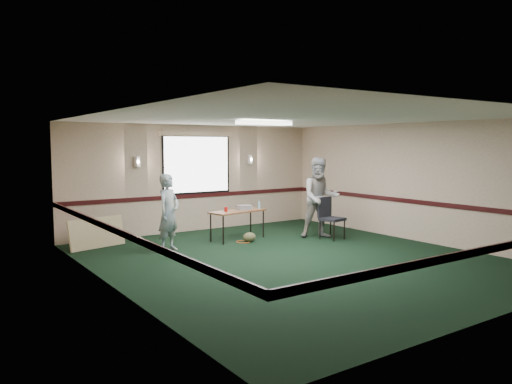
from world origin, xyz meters
TOP-DOWN VIEW (x-y plane):
  - ground at (0.00, 0.00)m, footprint 8.00×8.00m
  - room_shell at (0.00, 2.12)m, footprint 8.00×8.02m
  - folding_table at (0.18, 2.32)m, footprint 1.43×0.77m
  - projector at (0.38, 2.37)m, footprint 0.34×0.30m
  - game_console at (0.55, 2.45)m, footprint 0.25×0.24m
  - red_cup at (-0.15, 2.29)m, footprint 0.07×0.07m
  - water_bottle at (0.78, 2.32)m, footprint 0.05×0.05m
  - duffel_bag at (0.25, 1.93)m, footprint 0.31×0.24m
  - cable_coil at (0.12, 1.98)m, footprint 0.40×0.40m
  - folded_table at (-2.81, 3.21)m, footprint 1.28×0.50m
  - conference_chair at (2.01, 1.21)m, footprint 0.55×0.57m
  - person_left at (-1.67, 2.05)m, footprint 0.70×0.62m
  - person_right at (1.94, 1.45)m, footprint 1.15×1.06m

SIDE VIEW (x-z plane):
  - ground at x=0.00m, z-range 0.00..0.00m
  - cable_coil at x=0.12m, z-range 0.00..0.02m
  - duffel_bag at x=0.25m, z-range 0.00..0.22m
  - folded_table at x=-2.81m, z-range 0.00..0.65m
  - conference_chair at x=2.01m, z-range 0.08..1.06m
  - folding_table at x=0.18m, z-range 0.29..0.97m
  - game_console at x=0.55m, z-range 0.68..0.73m
  - projector at x=0.38m, z-range 0.68..0.79m
  - red_cup at x=-0.15m, z-range 0.68..0.79m
  - water_bottle at x=0.78m, z-range 0.68..0.86m
  - person_left at x=-1.67m, z-range 0.00..1.60m
  - person_right at x=1.94m, z-range 0.00..1.90m
  - room_shell at x=0.00m, z-range -2.42..5.58m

